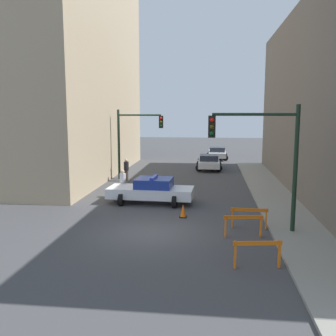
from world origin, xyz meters
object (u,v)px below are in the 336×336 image
Objects in this scene: traffic_light_far at (133,134)px; parked_car_mid at (217,153)px; police_car at (152,190)px; pedestrian_corner at (126,170)px; barrier_mid at (243,222)px; traffic_cone at (183,211)px; pedestrian_crossing at (123,183)px; traffic_light_near at (267,149)px; barrier_back at (249,215)px; barrier_front at (257,250)px; parked_car_near at (209,162)px.

traffic_light_far is 14.75m from parked_car_mid.
traffic_light_far is at bearing -116.44° from parked_car_mid.
pedestrian_corner reaches higher than police_car.
traffic_cone is at bearing 135.42° from barrier_mid.
traffic_light_far is at bearing -123.51° from pedestrian_crossing.
traffic_light_near is 1.21× the size of parked_car_mid.
barrier_front is at bearing -91.95° from barrier_back.
barrier_mid is at bearing -142.98° from traffic_light_near.
traffic_light_far is 3.13× the size of pedestrian_corner.
barrier_front and barrier_mid have the same top height.
parked_car_mid is at bearing 91.83° from barrier_front.
parked_car_mid is at bearing 85.21° from traffic_cone.
pedestrian_corner is 1.04× the size of barrier_front.
police_car reaches higher than traffic_cone.
parked_car_mid is at bearing 110.57° from pedestrian_corner.
traffic_light_near is at bearing -86.43° from parked_car_mid.
pedestrian_crossing is 5.30m from pedestrian_corner.
pedestrian_corner is 13.01m from barrier_back.
parked_car_near is 15.48m from traffic_cone.
barrier_back is at bearing -56.57° from traffic_light_far.
traffic_cone is at bearing 151.55° from traffic_light_near.
barrier_back is (1.87, -16.84, -0.06)m from parked_car_near.
traffic_light_near is 14.30m from traffic_light_far.
barrier_back is at bearing 103.15° from pedestrian_crossing.
parked_car_near and parked_car_mid have the same top height.
traffic_light_near reaches higher than barrier_back.
parked_car_near is (5.61, 5.52, -2.72)m from traffic_light_far.
traffic_light_near reaches higher than traffic_cone.
parked_car_near is 21.11m from barrier_front.
parked_car_mid is (6.42, 13.00, -2.72)m from traffic_light_far.
parked_car_mid reaches higher than barrier_back.
barrier_mid is (1.52, -18.02, -0.06)m from parked_car_near.
traffic_cone is at bearing 95.92° from pedestrian_crossing.
police_car is 6.98m from barrier_mid.
traffic_light_far is 3.13× the size of pedestrian_crossing.
barrier_back is at bearing -84.11° from parked_car_near.
pedestrian_corner is (-2.88, 6.33, 0.14)m from police_car.
parked_car_mid is 2.71× the size of barrier_mid.
parked_car_mid is 28.54m from barrier_front.
barrier_mid is 3.71m from traffic_cone.
pedestrian_crossing is at bearing -113.50° from parked_car_near.
police_car reaches higher than barrier_back.
parked_car_mid is at bearing 63.71° from traffic_light_far.
traffic_cone is (-2.97, 1.41, -0.30)m from barrier_back.
barrier_mid is (-0.90, -0.68, -2.91)m from traffic_light_near.
pedestrian_corner reaches higher than barrier_front.
barrier_mid is 1.23m from barrier_back.
parked_car_near reaches higher than barrier_back.
parked_car_mid is (0.81, 7.48, 0.00)m from parked_car_near.
parked_car_near is 2.60× the size of pedestrian_corner.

